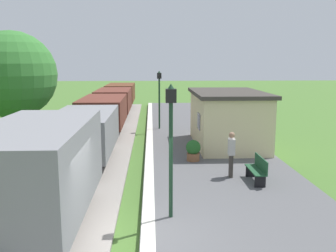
{
  "coord_description": "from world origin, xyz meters",
  "views": [
    {
      "loc": [
        0.5,
        -8.66,
        4.52
      ],
      "look_at": [
        1.26,
        7.99,
        1.62
      ],
      "focal_mm": 39.78,
      "sensor_mm": 36.0,
      "label": 1
    }
  ],
  "objects_px": {
    "freight_train": "(102,114)",
    "person_waiting": "(231,153)",
    "bench_near_hut": "(258,169)",
    "station_hut": "(227,118)",
    "lamp_post_near": "(171,127)",
    "potted_planter": "(193,150)",
    "tree_field_left": "(12,75)",
    "lamp_post_far": "(159,89)",
    "bench_down_platform": "(212,123)"
  },
  "relations": [
    {
      "from": "person_waiting",
      "to": "lamp_post_far",
      "type": "xyz_separation_m",
      "value": [
        -2.43,
        10.34,
        1.62
      ]
    },
    {
      "from": "potted_planter",
      "to": "tree_field_left",
      "type": "distance_m",
      "value": 9.96
    },
    {
      "from": "potted_planter",
      "to": "station_hut",
      "type": "bearing_deg",
      "value": 55.38
    },
    {
      "from": "station_hut",
      "to": "potted_planter",
      "type": "distance_m",
      "value": 3.79
    },
    {
      "from": "freight_train",
      "to": "potted_planter",
      "type": "xyz_separation_m",
      "value": [
        4.71,
        -6.06,
        -0.74
      ]
    },
    {
      "from": "bench_down_platform",
      "to": "tree_field_left",
      "type": "relative_size",
      "value": 0.25
    },
    {
      "from": "lamp_post_far",
      "to": "lamp_post_near",
      "type": "bearing_deg",
      "value": -90.0
    },
    {
      "from": "lamp_post_near",
      "to": "lamp_post_far",
      "type": "bearing_deg",
      "value": 90.0
    },
    {
      "from": "potted_planter",
      "to": "tree_field_left",
      "type": "height_order",
      "value": "tree_field_left"
    },
    {
      "from": "bench_near_hut",
      "to": "tree_field_left",
      "type": "distance_m",
      "value": 12.95
    },
    {
      "from": "bench_near_hut",
      "to": "lamp_post_near",
      "type": "xyz_separation_m",
      "value": [
        -3.27,
        -2.92,
        2.08
      ]
    },
    {
      "from": "station_hut",
      "to": "person_waiting",
      "type": "xyz_separation_m",
      "value": [
        -0.94,
        -5.4,
        -0.47
      ]
    },
    {
      "from": "potted_planter",
      "to": "tree_field_left",
      "type": "xyz_separation_m",
      "value": [
        -8.78,
        3.51,
        3.13
      ]
    },
    {
      "from": "bench_down_platform",
      "to": "lamp_post_far",
      "type": "distance_m",
      "value": 3.96
    },
    {
      "from": "station_hut",
      "to": "potted_planter",
      "type": "xyz_separation_m",
      "value": [
        -2.09,
        -3.02,
        -0.93
      ]
    },
    {
      "from": "freight_train",
      "to": "bench_near_hut",
      "type": "xyz_separation_m",
      "value": [
        6.69,
        -9.05,
        -0.74
      ]
    },
    {
      "from": "station_hut",
      "to": "lamp_post_near",
      "type": "xyz_separation_m",
      "value": [
        -3.38,
        -8.93,
        1.15
      ]
    },
    {
      "from": "station_hut",
      "to": "bench_down_platform",
      "type": "distance_m",
      "value": 4.22
    },
    {
      "from": "bench_near_hut",
      "to": "tree_field_left",
      "type": "bearing_deg",
      "value": 148.85
    },
    {
      "from": "freight_train",
      "to": "tree_field_left",
      "type": "distance_m",
      "value": 5.36
    },
    {
      "from": "lamp_post_near",
      "to": "potted_planter",
      "type": "bearing_deg",
      "value": 77.67
    },
    {
      "from": "bench_near_hut",
      "to": "bench_down_platform",
      "type": "distance_m",
      "value": 10.12
    },
    {
      "from": "potted_planter",
      "to": "person_waiting",
      "type": "bearing_deg",
      "value": -64.31
    },
    {
      "from": "bench_down_platform",
      "to": "freight_train",
      "type": "bearing_deg",
      "value": -170.87
    },
    {
      "from": "bench_down_platform",
      "to": "lamp_post_near",
      "type": "height_order",
      "value": "lamp_post_near"
    },
    {
      "from": "station_hut",
      "to": "potted_planter",
      "type": "relative_size",
      "value": 6.33
    },
    {
      "from": "station_hut",
      "to": "potted_planter",
      "type": "bearing_deg",
      "value": -124.62
    },
    {
      "from": "lamp_post_near",
      "to": "tree_field_left",
      "type": "distance_m",
      "value": 12.08
    },
    {
      "from": "bench_near_hut",
      "to": "lamp_post_far",
      "type": "distance_m",
      "value": 11.61
    },
    {
      "from": "station_hut",
      "to": "lamp_post_near",
      "type": "distance_m",
      "value": 9.61
    },
    {
      "from": "bench_down_platform",
      "to": "lamp_post_near",
      "type": "xyz_separation_m",
      "value": [
        -3.27,
        -13.04,
        2.08
      ]
    },
    {
      "from": "tree_field_left",
      "to": "bench_near_hut",
      "type": "bearing_deg",
      "value": -31.15
    },
    {
      "from": "bench_down_platform",
      "to": "station_hut",
      "type": "bearing_deg",
      "value": -88.45
    },
    {
      "from": "station_hut",
      "to": "lamp_post_far",
      "type": "xyz_separation_m",
      "value": [
        -3.38,
        4.94,
        1.15
      ]
    },
    {
      "from": "freight_train",
      "to": "lamp_post_far",
      "type": "relative_size",
      "value": 8.81
    },
    {
      "from": "freight_train",
      "to": "bench_near_hut",
      "type": "relative_size",
      "value": 21.73
    },
    {
      "from": "freight_train",
      "to": "station_hut",
      "type": "distance_m",
      "value": 7.45
    },
    {
      "from": "station_hut",
      "to": "freight_train",
      "type": "bearing_deg",
      "value": 155.9
    },
    {
      "from": "freight_train",
      "to": "person_waiting",
      "type": "distance_m",
      "value": 10.28
    },
    {
      "from": "potted_planter",
      "to": "lamp_post_far",
      "type": "distance_m",
      "value": 8.33
    },
    {
      "from": "station_hut",
      "to": "lamp_post_far",
      "type": "bearing_deg",
      "value": 124.36
    },
    {
      "from": "bench_near_hut",
      "to": "potted_planter",
      "type": "relative_size",
      "value": 1.64
    },
    {
      "from": "station_hut",
      "to": "tree_field_left",
      "type": "bearing_deg",
      "value": 177.41
    },
    {
      "from": "potted_planter",
      "to": "bench_down_platform",
      "type": "bearing_deg",
      "value": 74.53
    },
    {
      "from": "bench_near_hut",
      "to": "potted_planter",
      "type": "height_order",
      "value": "potted_planter"
    },
    {
      "from": "bench_near_hut",
      "to": "station_hut",
      "type": "bearing_deg",
      "value": 88.94
    },
    {
      "from": "person_waiting",
      "to": "lamp_post_near",
      "type": "xyz_separation_m",
      "value": [
        -2.43,
        -3.52,
        1.62
      ]
    },
    {
      "from": "potted_planter",
      "to": "lamp_post_far",
      "type": "bearing_deg",
      "value": 99.2
    },
    {
      "from": "bench_near_hut",
      "to": "potted_planter",
      "type": "xyz_separation_m",
      "value": [
        -1.98,
        2.99,
        0.0
      ]
    },
    {
      "from": "lamp_post_near",
      "to": "lamp_post_far",
      "type": "xyz_separation_m",
      "value": [
        0.0,
        13.87,
        0.0
      ]
    }
  ]
}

